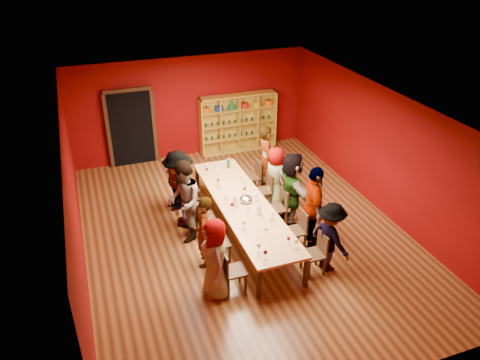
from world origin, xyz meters
name	(u,v)px	position (x,y,z in m)	size (l,w,h in m)	color
room_shell	(243,174)	(0.00, 0.00, 1.50)	(7.10, 9.10, 3.04)	#573117
tasting_table	(243,205)	(0.00, 0.00, 0.70)	(1.10, 4.50, 0.75)	tan
doorway	(131,128)	(-1.80, 4.43, 1.12)	(1.40, 0.17, 2.30)	black
shelving_unit	(238,120)	(1.40, 4.32, 0.98)	(2.40, 0.40, 1.80)	gold
chair_person_left_0	(230,269)	(-0.91, -1.76, 0.50)	(0.42, 0.42, 0.89)	black
person_left_0	(215,259)	(-1.20, -1.76, 0.82)	(0.80, 0.44, 1.65)	white
chair_person_left_1	(215,241)	(-0.91, -0.81, 0.50)	(0.42, 0.42, 0.89)	black
person_left_1	(204,232)	(-1.15, -0.81, 0.79)	(0.57, 0.42, 1.58)	#5A82B9
chair_person_left_2	(202,216)	(-0.91, 0.22, 0.50)	(0.42, 0.42, 0.89)	black
person_left_2	(184,202)	(-1.29, 0.22, 0.94)	(0.91, 0.50, 1.88)	#4C4B50
chair_person_left_3	(195,202)	(-0.91, 0.83, 0.50)	(0.42, 0.42, 0.89)	black
person_left_3	(179,189)	(-1.25, 0.83, 0.92)	(1.19, 0.49, 1.85)	silver
chair_person_left_4	(187,187)	(-0.91, 1.59, 0.50)	(0.42, 0.42, 0.89)	black
person_left_4	(174,180)	(-1.21, 1.59, 0.76)	(0.89, 0.41, 1.53)	#454549
chair_person_right_0	(317,251)	(0.91, -1.81, 0.50)	(0.42, 0.42, 0.89)	black
person_right_0	(330,237)	(1.18, -1.81, 0.76)	(0.98, 0.41, 1.52)	#4D4E53
chair_person_right_1	(298,228)	(0.91, -0.95, 0.50)	(0.42, 0.42, 0.89)	black
person_right_1	(314,207)	(1.24, -0.95, 0.94)	(1.11, 0.50, 1.89)	beige
chair_person_right_2	(280,205)	(0.91, 0.03, 0.50)	(0.42, 0.42, 0.89)	black
person_right_2	(292,189)	(1.20, 0.03, 0.89)	(1.65, 0.47, 1.78)	pink
chair_person_right_3	(265,188)	(0.91, 0.89, 0.50)	(0.42, 0.42, 0.89)	black
person_right_3	(275,177)	(1.17, 0.89, 0.77)	(0.76, 0.41, 1.55)	pink
chair_person_right_4	(254,175)	(0.91, 1.66, 0.50)	(0.42, 0.42, 0.89)	black
person_right_4	(266,159)	(1.23, 1.66, 0.91)	(0.66, 0.48, 1.81)	#131A35
wine_glass_0	(244,223)	(-0.33, -0.94, 0.89)	(0.08, 0.08, 0.20)	silver
wine_glass_1	(272,219)	(0.26, -0.98, 0.89)	(0.08, 0.08, 0.19)	silver
wine_glass_2	(296,242)	(0.37, -1.89, 0.91)	(0.09, 0.09, 0.22)	silver
wine_glass_3	(220,183)	(-0.28, 0.86, 0.89)	(0.08, 0.08, 0.19)	silver
wine_glass_4	(234,164)	(0.35, 1.67, 0.89)	(0.08, 0.08, 0.19)	silver
wine_glass_5	(256,196)	(0.29, -0.01, 0.90)	(0.09, 0.09, 0.21)	silver
wine_glass_6	(227,198)	(-0.35, 0.11, 0.90)	(0.08, 0.08, 0.21)	silver
wine_glass_7	(265,253)	(-0.30, -1.99, 0.89)	(0.08, 0.08, 0.20)	silver
wine_glass_8	(207,169)	(-0.36, 1.63, 0.88)	(0.07, 0.07, 0.18)	silver
wine_glass_9	(266,229)	(0.01, -1.30, 0.89)	(0.08, 0.08, 0.19)	silver
wine_glass_10	(248,209)	(-0.05, -0.43, 0.88)	(0.07, 0.07, 0.18)	silver
wine_glass_11	(219,181)	(-0.28, 0.94, 0.89)	(0.08, 0.08, 0.20)	silver
wine_glass_12	(206,165)	(-0.35, 1.81, 0.91)	(0.09, 0.09, 0.22)	silver
wine_glass_13	(245,223)	(-0.31, -0.92, 0.88)	(0.07, 0.07, 0.18)	silver
wine_glass_14	(232,205)	(-0.33, -0.19, 0.89)	(0.08, 0.08, 0.20)	silver
wine_glass_15	(245,181)	(0.31, 0.73, 0.88)	(0.07, 0.07, 0.18)	silver
wine_glass_16	(289,239)	(0.30, -1.73, 0.88)	(0.07, 0.07, 0.18)	silver
wine_glass_17	(245,189)	(0.18, 0.40, 0.88)	(0.07, 0.07, 0.18)	silver
wine_glass_18	(272,214)	(0.35, -0.83, 0.89)	(0.08, 0.08, 0.19)	silver
wine_glass_19	(217,172)	(-0.18, 1.35, 0.91)	(0.09, 0.09, 0.21)	silver
wine_glass_20	(241,176)	(0.30, 0.96, 0.90)	(0.09, 0.09, 0.21)	silver
wine_glass_21	(259,246)	(-0.33, -1.76, 0.90)	(0.08, 0.08, 0.21)	silver
wine_glass_22	(229,160)	(0.30, 1.94, 0.90)	(0.08, 0.08, 0.20)	silver
wine_glass_23	(257,194)	(0.35, 0.03, 0.91)	(0.09, 0.09, 0.22)	silver
spittoon_bowl	(246,199)	(0.08, 0.05, 0.82)	(0.30, 0.30, 0.16)	#B1B4B8
carafe_a	(235,201)	(-0.20, -0.03, 0.88)	(0.11, 0.11, 0.28)	silver
carafe_b	(259,210)	(0.16, -0.54, 0.87)	(0.12, 0.12, 0.26)	silver
wine_bottle	(228,164)	(0.24, 1.78, 0.86)	(0.10, 0.10, 0.30)	#163D1C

